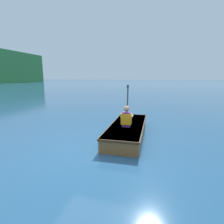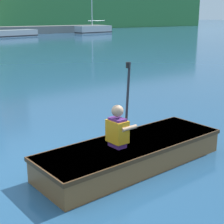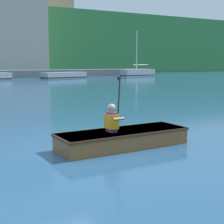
# 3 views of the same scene
# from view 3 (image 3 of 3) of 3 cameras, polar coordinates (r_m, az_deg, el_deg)

# --- Properties ---
(ground_plane) EXTENTS (300.00, 300.00, 0.00)m
(ground_plane) POSITION_cam_3_polar(r_m,az_deg,el_deg) (7.77, -8.95, -5.76)
(ground_plane) COLOR navy
(waterfront_tower_far) EXTENTS (6.87, 11.18, 15.91)m
(waterfront_tower_far) POSITION_cam_3_polar(r_m,az_deg,el_deg) (61.56, -11.20, 13.79)
(waterfront_tower_far) COLOR tan
(waterfront_tower_far) RESTS_ON ground
(moored_boat_dock_center_near) EXTENTS (5.15, 2.14, 6.02)m
(moored_boat_dock_center_near) POSITION_cam_3_polar(r_m,az_deg,el_deg) (46.51, 4.33, 6.51)
(moored_boat_dock_center_near) COLOR #9EA3A8
(moored_boat_dock_center_near) RESTS_ON ground
(moored_boat_dock_center_far) EXTENTS (5.57, 2.75, 0.71)m
(moored_boat_dock_center_far) POSITION_cam_3_polar(r_m,az_deg,el_deg) (40.95, -7.97, 6.03)
(moored_boat_dock_center_far) COLOR #9EA3A8
(moored_boat_dock_center_far) RESTS_ON ground
(rowboat_foreground) EXTENTS (3.09, 1.07, 0.37)m
(rowboat_foreground) POSITION_cam_3_polar(r_m,az_deg,el_deg) (7.67, 2.07, -4.21)
(rowboat_foreground) COLOR brown
(rowboat_foreground) RESTS_ON ground
(person_paddler) EXTENTS (0.34, 0.36, 1.19)m
(person_paddler) POSITION_cam_3_polar(r_m,az_deg,el_deg) (7.42, -0.02, -1.19)
(person_paddler) COLOR #592672
(person_paddler) RESTS_ON rowboat_foreground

